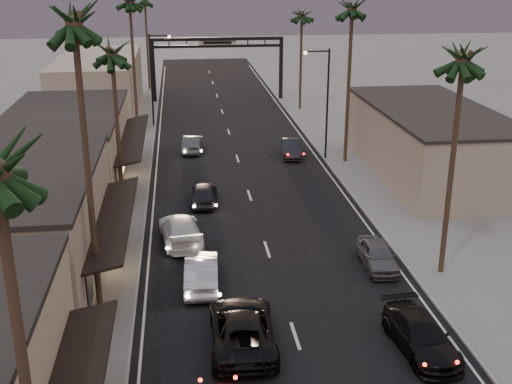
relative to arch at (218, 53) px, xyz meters
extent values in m
plane|color=slate|center=(0.00, -30.00, -5.53)|extent=(200.00, 200.00, 0.00)
cube|color=black|center=(0.00, -25.00, -5.53)|extent=(14.00, 120.00, 0.02)
cube|color=slate|center=(-9.50, -18.00, -5.47)|extent=(5.00, 92.00, 0.12)
cube|color=slate|center=(9.50, -18.00, -5.47)|extent=(5.00, 92.00, 0.12)
cube|color=#A19781|center=(-13.00, -44.00, -2.78)|extent=(8.00, 14.00, 5.50)
cube|color=tan|center=(-13.00, -28.00, -3.03)|extent=(8.00, 16.00, 5.00)
cube|color=#A19781|center=(-13.00, -5.00, -2.53)|extent=(8.00, 20.00, 6.00)
cube|color=#A19781|center=(14.00, -30.00, -3.03)|extent=(8.00, 18.00, 5.00)
cube|color=black|center=(-7.40, 0.00, -2.03)|extent=(0.40, 0.40, 7.00)
cube|color=black|center=(7.40, 0.00, -2.03)|extent=(0.40, 0.40, 7.00)
cube|color=black|center=(0.00, 0.00, 1.57)|extent=(15.20, 0.35, 0.35)
cube|color=black|center=(0.00, 0.00, 0.77)|extent=(15.20, 0.30, 0.30)
cube|color=beige|center=(0.00, -0.02, 1.17)|extent=(4.20, 0.12, 1.00)
cylinder|color=black|center=(7.20, -25.00, -1.03)|extent=(0.16, 0.16, 9.00)
cylinder|color=black|center=(6.20, -25.00, 3.27)|extent=(2.00, 0.12, 0.12)
sphere|color=#FFD899|center=(5.30, -25.00, 3.17)|extent=(0.30, 0.30, 0.30)
cylinder|color=black|center=(-7.20, -12.00, -1.03)|extent=(0.16, 0.16, 9.00)
cylinder|color=black|center=(-6.20, -12.00, 3.27)|extent=(2.00, 0.12, 0.12)
sphere|color=#FFD899|center=(-5.30, -12.00, 3.17)|extent=(0.30, 0.30, 0.30)
cylinder|color=#38281C|center=(-8.60, -48.00, 0.97)|extent=(0.28, 0.28, 13.00)
sphere|color=black|center=(-8.60, -48.00, 8.07)|extent=(3.20, 3.20, 3.20)
cylinder|color=#38281C|center=(-8.60, -34.00, -0.53)|extent=(0.28, 0.28, 10.00)
sphere|color=black|center=(-8.60, -34.00, 5.07)|extent=(3.20, 3.20, 3.20)
cylinder|color=#38281C|center=(-8.60, -15.00, 0.47)|extent=(0.28, 0.28, 12.00)
cylinder|color=#38281C|center=(8.60, -46.00, -0.03)|extent=(0.28, 0.28, 11.00)
sphere|color=black|center=(8.60, -46.00, 6.07)|extent=(3.20, 3.20, 3.20)
cylinder|color=#38281C|center=(8.60, -26.00, 0.47)|extent=(0.28, 0.28, 12.00)
sphere|color=black|center=(8.60, -26.00, 7.07)|extent=(3.20, 3.20, 3.20)
cylinder|color=#38281C|center=(8.60, -6.00, -0.53)|extent=(0.28, 0.28, 10.00)
sphere|color=black|center=(8.60, -6.00, 5.07)|extent=(3.20, 3.20, 3.20)
cylinder|color=#38281C|center=(-8.30, 8.00, -0.03)|extent=(0.28, 0.28, 11.00)
imported|color=black|center=(-2.35, -51.38, -4.73)|extent=(2.87, 5.88, 1.61)
imported|color=#A3A3A8|center=(-3.84, -45.88, -4.77)|extent=(1.85, 4.73, 1.53)
imported|color=silver|center=(-4.82, -40.38, -4.76)|extent=(2.79, 5.53, 1.54)
imported|color=black|center=(-3.22, -34.20, -4.81)|extent=(2.08, 4.39, 1.45)
imported|color=#414246|center=(-3.64, -21.46, -4.83)|extent=(1.93, 4.41, 1.41)
imported|color=black|center=(4.97, -52.68, -4.82)|extent=(2.39, 5.04, 1.42)
imported|color=#4F4F54|center=(5.51, -44.88, -4.84)|extent=(1.75, 4.10, 1.38)
imported|color=black|center=(4.53, -23.85, -4.82)|extent=(1.98, 4.47, 1.43)
camera|label=1|loc=(-4.59, -74.72, 9.75)|focal=45.00mm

